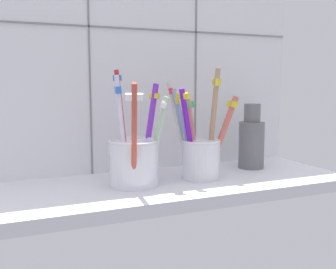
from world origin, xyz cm
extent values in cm
cube|color=silver|center=(0.00, 0.00, 1.00)|extent=(64.00, 22.00, 2.00)
cube|color=white|center=(0.00, 12.00, 22.50)|extent=(64.00, 2.00, 45.00)
cube|color=gray|center=(-10.67, 10.90, 22.50)|extent=(0.30, 0.20, 45.00)
cube|color=gray|center=(10.67, 10.90, 22.50)|extent=(0.30, 0.20, 45.00)
cube|color=gray|center=(0.00, 10.90, 28.71)|extent=(64.00, 0.20, 0.30)
cylinder|color=white|center=(-6.22, 0.22, 5.66)|extent=(8.03, 8.03, 7.32)
torus|color=silver|center=(-6.22, 0.22, 9.32)|extent=(8.13, 8.13, 0.50)
cylinder|color=#AECCAE|center=(-2.67, -1.31, 9.48)|extent=(4.15, 3.14, 14.39)
cube|color=white|center=(-1.61, -1.98, 15.24)|extent=(1.93, 2.21, 1.11)
cylinder|color=red|center=(-7.71, 1.05, 11.62)|extent=(2.48, 2.45, 18.52)
cube|color=blue|center=(-8.29, 1.62, 19.55)|extent=(1.77, 1.78, 0.95)
cylinder|color=purple|center=(-2.60, 2.39, 10.48)|extent=(4.78, 3.31, 16.40)
cube|color=yellow|center=(-1.37, 3.08, 16.50)|extent=(1.66, 2.05, 0.98)
cylinder|color=white|center=(-7.95, 0.57, 11.22)|extent=(2.38, 0.99, 17.71)
cube|color=blue|center=(-8.49, 0.63, 17.64)|extent=(1.04, 1.90, 1.18)
cylinder|color=#BD4535|center=(-7.84, -5.19, 10.59)|extent=(2.71, 6.85, 16.66)
cube|color=white|center=(-8.46, -7.32, 16.81)|extent=(2.67, 1.58, 1.14)
cylinder|color=silver|center=(6.22, 0.22, 5.32)|extent=(6.71, 6.71, 6.64)
torus|color=silver|center=(6.22, 0.22, 8.64)|extent=(6.87, 6.87, 0.50)
cylinder|color=#D06658|center=(10.38, -0.01, 9.33)|extent=(6.51, 1.53, 14.25)
cube|color=yellow|center=(12.44, -0.15, 14.93)|extent=(1.31, 2.60, 1.30)
cylinder|color=#87A2CA|center=(3.68, 0.99, 10.03)|extent=(5.29, 3.00, 15.52)
cube|color=yellow|center=(2.26, 1.60, 15.70)|extent=(1.59, 2.20, 1.14)
cylinder|color=silver|center=(2.89, 2.06, 10.80)|extent=(4.45, 2.81, 17.00)
cube|color=#E5333F|center=(1.66, 2.67, 17.37)|extent=(1.81, 2.44, 1.14)
cylinder|color=tan|center=(8.98, 0.81, 11.84)|extent=(2.73, 1.27, 18.96)
cube|color=yellow|center=(9.57, 0.74, 18.85)|extent=(1.08, 2.56, 1.25)
cylinder|color=#6A17BD|center=(3.52, -0.57, 10.11)|extent=(4.50, 2.36, 15.63)
cube|color=yellow|center=(2.18, -1.04, 16.63)|extent=(1.67, 2.62, 1.11)
cylinder|color=#D07575|center=(5.63, 2.21, 9.56)|extent=(2.70, 3.65, 14.51)
cube|color=green|center=(5.19, 2.98, 14.89)|extent=(2.68, 2.04, 1.29)
cylinder|color=slate|center=(19.47, 3.76, 6.56)|extent=(4.98, 4.98, 9.12)
cylinder|color=slate|center=(19.47, 3.76, 12.92)|extent=(3.20, 3.20, 3.61)
camera|label=1|loc=(-26.72, -61.54, 18.91)|focal=42.98mm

